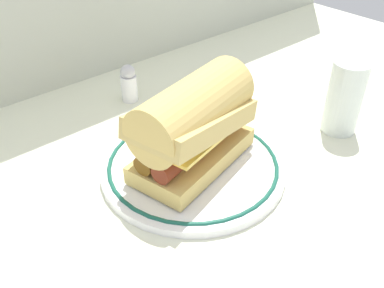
{
  "coord_description": "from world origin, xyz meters",
  "views": [
    {
      "loc": [
        -0.34,
        -0.36,
        0.39
      ],
      "look_at": [
        -0.03,
        0.0,
        0.04
      ],
      "focal_mm": 39.55,
      "sensor_mm": 36.0,
      "label": 1
    }
  ],
  "objects_px": {
    "drinking_glass": "(343,102)",
    "plate": "(192,165)",
    "sausage_sandwich": "(192,122)",
    "salt_shaker": "(129,83)"
  },
  "relations": [
    {
      "from": "drinking_glass",
      "to": "plate",
      "type": "bearing_deg",
      "value": 162.88
    },
    {
      "from": "sausage_sandwich",
      "to": "salt_shaker",
      "type": "relative_size",
      "value": 2.9
    },
    {
      "from": "plate",
      "to": "sausage_sandwich",
      "type": "height_order",
      "value": "sausage_sandwich"
    },
    {
      "from": "sausage_sandwich",
      "to": "drinking_glass",
      "type": "distance_m",
      "value": 0.26
    },
    {
      "from": "plate",
      "to": "sausage_sandwich",
      "type": "relative_size",
      "value": 1.31
    },
    {
      "from": "drinking_glass",
      "to": "sausage_sandwich",
      "type": "bearing_deg",
      "value": 162.88
    },
    {
      "from": "salt_shaker",
      "to": "plate",
      "type": "bearing_deg",
      "value": -101.45
    },
    {
      "from": "sausage_sandwich",
      "to": "drinking_glass",
      "type": "bearing_deg",
      "value": -30.57
    },
    {
      "from": "plate",
      "to": "drinking_glass",
      "type": "bearing_deg",
      "value": -17.12
    },
    {
      "from": "sausage_sandwich",
      "to": "salt_shaker",
      "type": "bearing_deg",
      "value": 65.1
    }
  ]
}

